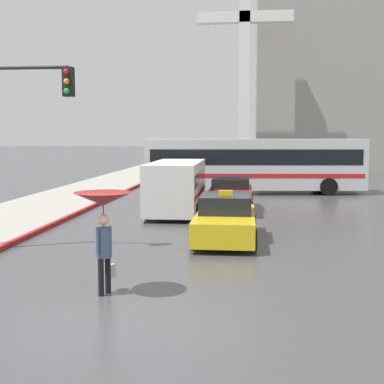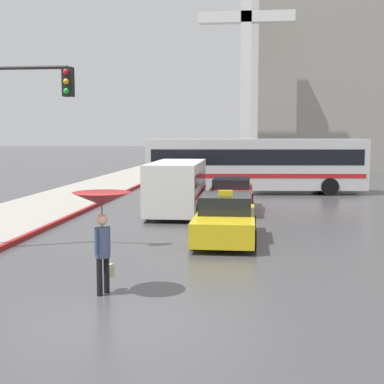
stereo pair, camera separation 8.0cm
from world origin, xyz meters
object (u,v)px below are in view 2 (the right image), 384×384
(taxi, at_px, (225,219))
(traffic_light, at_px, (19,119))
(ambulance_van, at_px, (177,185))
(pedestrian_with_umbrella, at_px, (102,210))
(sedan_red, at_px, (231,195))
(city_bus, at_px, (255,163))
(monument_cross, at_px, (246,51))

(taxi, distance_m, traffic_light, 6.81)
(ambulance_van, xyz_separation_m, pedestrian_with_umbrella, (0.07, -11.69, 0.56))
(taxi, bearing_deg, traffic_light, 19.30)
(sedan_red, height_order, city_bus, city_bus)
(sedan_red, relative_size, city_bus, 0.38)
(monument_cross, bearing_deg, ambulance_van, -96.31)
(traffic_light, bearing_deg, ambulance_van, 65.92)
(sedan_red, distance_m, ambulance_van, 2.51)
(taxi, bearing_deg, monument_cross, -90.57)
(traffic_light, bearing_deg, city_bus, 66.99)
(city_bus, bearing_deg, taxi, 170.39)
(pedestrian_with_umbrella, xyz_separation_m, monument_cross, (2.52, 35.11, 8.46))
(pedestrian_with_umbrella, bearing_deg, monument_cross, 20.49)
(pedestrian_with_umbrella, distance_m, traffic_light, 5.68)
(taxi, relative_size, pedestrian_with_umbrella, 2.11)
(sedan_red, distance_m, traffic_light, 10.79)
(taxi, bearing_deg, ambulance_van, -67.85)
(taxi, xyz_separation_m, ambulance_van, (-2.30, 5.65, 0.56))
(city_bus, distance_m, monument_cross, 17.46)
(sedan_red, bearing_deg, traffic_light, 56.75)
(sedan_red, xyz_separation_m, traffic_light, (-5.67, -8.65, 3.07))
(ambulance_van, height_order, pedestrian_with_umbrella, ambulance_van)
(traffic_light, bearing_deg, taxi, 19.30)
(pedestrian_with_umbrella, bearing_deg, sedan_red, 14.85)
(monument_cross, bearing_deg, city_bus, -87.28)
(pedestrian_with_umbrella, bearing_deg, taxi, 4.30)
(city_bus, distance_m, traffic_light, 17.35)
(pedestrian_with_umbrella, relative_size, traffic_light, 0.39)
(city_bus, distance_m, pedestrian_with_umbrella, 20.15)
(pedestrian_with_umbrella, height_order, traffic_light, traffic_light)
(taxi, xyz_separation_m, monument_cross, (0.29, 29.08, 9.57))
(ambulance_van, relative_size, monument_cross, 0.32)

